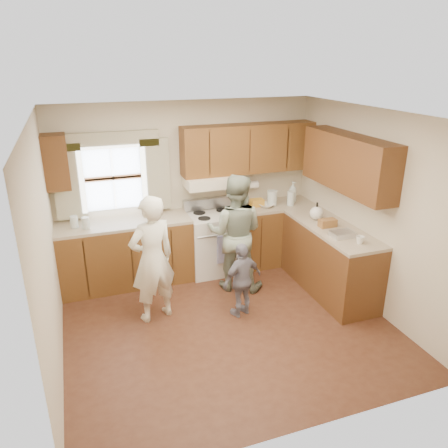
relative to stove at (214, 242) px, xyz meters
name	(u,v)px	position (x,y,z in m)	size (l,w,h in m)	color
room	(227,229)	(-0.30, -1.44, 0.78)	(3.80, 3.80, 3.80)	#422114
kitchen_fixtures	(242,224)	(0.31, -0.36, 0.37)	(3.80, 2.25, 2.15)	#4E2A10
stove	(214,242)	(0.00, 0.00, 0.00)	(0.76, 0.67, 1.07)	silver
woman_left	(152,259)	(-1.09, -0.99, 0.33)	(0.58, 0.38, 1.59)	white
woman_right	(235,233)	(0.12, -0.59, 0.35)	(0.79, 0.62, 1.63)	#2C4431
child	(242,280)	(-0.05, -1.29, 0.02)	(0.57, 0.24, 0.97)	gray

